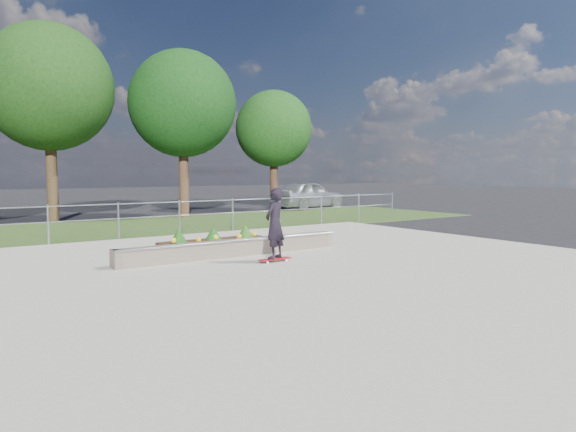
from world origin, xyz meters
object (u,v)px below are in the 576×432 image
object	(u,v)px
planter_bed	(217,243)
parked_car	(308,195)
grind_ledge	(235,248)
skateboarder	(275,224)

from	to	relation	value
planter_bed	parked_car	world-z (taller)	parked_car
grind_ledge	skateboarder	world-z (taller)	skateboarder
grind_ledge	planter_bed	size ratio (longest dim) A/B	2.00
skateboarder	parked_car	bearing A→B (deg)	50.48
planter_bed	skateboarder	world-z (taller)	skateboarder
planter_bed	parked_car	size ratio (longest dim) A/B	0.63
planter_bed	parked_car	distance (m)	16.15
planter_bed	parked_car	bearing A→B (deg)	44.23
parked_car	grind_ledge	bearing A→B (deg)	125.63
grind_ledge	parked_car	bearing A→B (deg)	46.84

